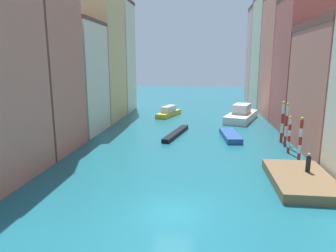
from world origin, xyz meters
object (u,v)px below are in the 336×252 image
Objects in this scene: person_on_dock at (308,163)px; vaporetto_white at (241,115)px; waterfront_dock at (301,180)px; mooring_pole_1 at (289,134)px; motorboat_0 at (230,136)px; mooring_pole_0 at (300,139)px; gondola_black at (176,133)px; motorboat_1 at (169,112)px; mooring_pole_2 at (286,124)px; mooring_pole_3 at (282,122)px.

person_on_dock is 0.15× the size of vaporetto_white.
waterfront_dock is 8.71m from mooring_pole_1.
person_on_dock is (0.72, 0.82, 1.08)m from waterfront_dock.
mooring_pole_0 is at bearing -55.44° from motorboat_0.
gondola_black is at bearing 126.54° from waterfront_dock.
person_on_dock is 7.69m from mooring_pole_1.
vaporetto_white is 12.39m from motorboat_1.
mooring_pole_0 is at bearing -35.93° from gondola_black.
mooring_pole_2 reaches higher than person_on_dock.
mooring_pole_3 is (0.83, 11.99, 1.04)m from person_on_dock.
mooring_pole_2 reaches higher than mooring_pole_3.
vaporetto_white is (-3.06, 15.23, -1.58)m from mooring_pole_2.
waterfront_dock is 11.33m from mooring_pole_2.
mooring_pole_3 is 13.88m from vaporetto_white.
mooring_pole_0 is 20.73m from vaporetto_white.
mooring_pole_1 is at bearing -96.47° from mooring_pole_2.
motorboat_0 is 17.53m from motorboat_1.
mooring_pole_3 is 22.18m from motorboat_1.
motorboat_1 is (-9.42, 14.78, 0.35)m from motorboat_0.
mooring_pole_1 is 0.80× the size of mooring_pole_3.
mooring_pole_3 is at bearing 86.06° from person_on_dock.
waterfront_dock is at bearing -96.88° from mooring_pole_3.
mooring_pole_0 is 27.66m from motorboat_1.
vaporetto_white is at bearing -12.27° from motorboat_1.
person_on_dock is 10.29m from mooring_pole_2.
mooring_pole_1 is 18.02m from vaporetto_white.
gondola_black is (-11.74, 14.05, -1.20)m from person_on_dock.
waterfront_dock is 1.77× the size of mooring_pole_0.
mooring_pole_3 is at bearing 89.78° from mooring_pole_0.
motorboat_0 reaches higher than gondola_black.
motorboat_0 is (-5.74, 3.08, -2.17)m from mooring_pole_2.
motorboat_1 is (-15.18, 16.07, -1.81)m from mooring_pole_3.
mooring_pole_0 reaches higher than gondola_black.
person_on_dock is 14.21m from motorboat_0.
person_on_dock is 0.24× the size of motorboat_0.
mooring_pole_2 is 6.87m from motorboat_0.
mooring_pole_3 reaches higher than motorboat_1.
vaporetto_white is at bearing 98.85° from mooring_pole_1.
waterfront_dock is at bearing -73.37° from motorboat_0.
person_on_dock is 31.53m from motorboat_1.
mooring_pole_3 reaches higher than motorboat_0.
motorboat_1 is at bearing 126.08° from mooring_pole_1.
mooring_pole_2 reaches higher than mooring_pole_0.
mooring_pole_1 reaches higher than motorboat_1.
mooring_pole_0 is (1.52, 5.78, 1.82)m from waterfront_dock.
mooring_pole_0 is 0.66× the size of motorboat_0.
mooring_pole_1 is 13.93m from gondola_black.
mooring_pole_1 is 25.28m from motorboat_1.
vaporetto_white reaches higher than gondola_black.
gondola_black is (-12.54, 3.85, -2.25)m from mooring_pole_2.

